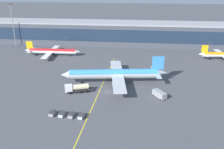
{
  "coord_description": "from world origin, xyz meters",
  "views": [
    {
      "loc": [
        10.5,
        -84.1,
        41.45
      ],
      "look_at": [
        0.57,
        7.18,
        4.5
      ],
      "focal_mm": 38.8,
      "sensor_mm": 36.0,
      "label": 1
    }
  ],
  "objects": [
    {
      "name": "terminal_building",
      "position": [
        3.32,
        72.81,
        7.38
      ],
      "size": [
        197.95,
        18.08,
        14.72
      ],
      "color": "#424751",
      "rests_on": "ground_plane"
    },
    {
      "name": "baggage_cart_0",
      "position": [
        -15.95,
        -19.1,
        0.78
      ],
      "size": [
        1.77,
        2.74,
        1.48
      ],
      "color": "gray",
      "rests_on": "ground_plane"
    },
    {
      "name": "lavatory_truck",
      "position": [
        19.37,
        -2.63,
        1.42
      ],
      "size": [
        5.27,
        6.04,
        2.5
      ],
      "color": "gray",
      "rests_on": "ground_plane"
    },
    {
      "name": "fuel_tanker",
      "position": [
        -12.11,
        -1.37,
        1.75
      ],
      "size": [
        11.03,
        5.83,
        3.25
      ],
      "color": "#232326",
      "rests_on": "ground_plane"
    },
    {
      "name": "baggage_cart_3",
      "position": [
        -6.37,
        -19.7,
        0.78
      ],
      "size": [
        1.77,
        2.74,
        1.48
      ],
      "color": "#B2B7BC",
      "rests_on": "ground_plane"
    },
    {
      "name": "commuter_jet_far",
      "position": [
        -37.47,
        43.5,
        2.6
      ],
      "size": [
        32.23,
        25.58,
        8.01
      ],
      "color": "white",
      "rests_on": "ground_plane"
    },
    {
      "name": "main_airliner",
      "position": [
        1.43,
        9.22,
        4.01
      ],
      "size": [
        44.58,
        35.65,
        11.44
      ],
      "color": "#B2B7BC",
      "rests_on": "ground_plane"
    },
    {
      "name": "apron_lead_in_line",
      "position": [
        -3.58,
        2.0,
        0.0
      ],
      "size": [
        3.4,
        79.95,
        0.01
      ],
      "primitive_type": "cube",
      "rotation": [
        0.0,
        0.0,
        -0.04
      ],
      "color": "yellow",
      "rests_on": "ground_plane"
    },
    {
      "name": "ground_plane",
      "position": [
        0.0,
        0.0,
        0.0
      ],
      "size": [
        700.0,
        700.0,
        0.0
      ],
      "primitive_type": "plane",
      "color": "#47494F"
    },
    {
      "name": "apron_light_mast_0",
      "position": [
        -67.92,
        60.85,
        15.37
      ],
      "size": [
        2.8,
        0.5,
        26.67
      ],
      "color": "gray",
      "rests_on": "ground_plane"
    },
    {
      "name": "baggage_cart_1",
      "position": [
        -12.76,
        -19.3,
        0.78
      ],
      "size": [
        1.77,
        2.74,
        1.48
      ],
      "color": "#B2B7BC",
      "rests_on": "ground_plane"
    },
    {
      "name": "baggage_cart_2",
      "position": [
        -9.56,
        -19.5,
        0.78
      ],
      "size": [
        1.77,
        2.74,
        1.48
      ],
      "color": "gray",
      "rests_on": "ground_plane"
    }
  ]
}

